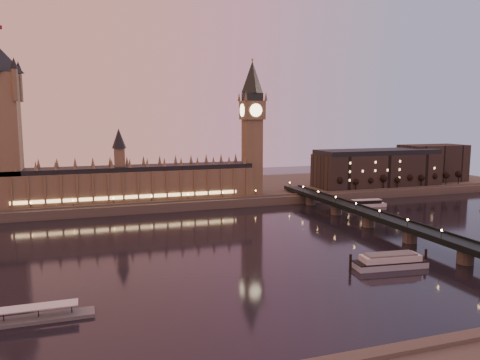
{
  "coord_description": "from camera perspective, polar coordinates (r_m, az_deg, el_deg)",
  "views": [
    {
      "loc": [
        -70.4,
        -218.75,
        66.04
      ],
      "look_at": [
        15.11,
        35.0,
        29.8
      ],
      "focal_mm": 35.0,
      "sensor_mm": 36.0,
      "label": 1
    }
  ],
  "objects": [
    {
      "name": "bare_tree_2",
      "position": [
        399.62,
        15.43,
        -0.04
      ],
      "size": [
        5.37,
        5.37,
        10.93
      ],
      "color": "black",
      "rests_on": "ground"
    },
    {
      "name": "moored_barge",
      "position": [
        219.21,
        17.83,
        -9.41
      ],
      "size": [
        37.53,
        12.69,
        6.92
      ],
      "rotation": [
        0.0,
        0.0,
        -0.11
      ],
      "color": "#96A8BF",
      "rests_on": "ground"
    },
    {
      "name": "bare_tree_6",
      "position": [
        432.03,
        21.38,
        0.27
      ],
      "size": [
        5.37,
        5.37,
        10.93
      ],
      "color": "black",
      "rests_on": "ground"
    },
    {
      "name": "palace_of_westminster",
      "position": [
        343.96,
        -13.42,
        0.09
      ],
      "size": [
        180.0,
        26.62,
        52.0
      ],
      "color": "brown",
      "rests_on": "ground"
    },
    {
      "name": "victoria_tower",
      "position": [
        343.35,
        -27.14,
        6.82
      ],
      "size": [
        31.68,
        31.68,
        118.0
      ],
      "color": "brown",
      "rests_on": "ground"
    },
    {
      "name": "ground",
      "position": [
        239.1,
        -0.76,
        -8.33
      ],
      "size": [
        700.0,
        700.0,
        0.0
      ],
      "primitive_type": "plane",
      "color": "black",
      "rests_on": "ground"
    },
    {
      "name": "far_embankment",
      "position": [
        401.64,
        -3.91,
        -1.34
      ],
      "size": [
        560.0,
        130.0,
        6.0
      ],
      "primitive_type": "cube",
      "color": "#423D35",
      "rests_on": "ground"
    },
    {
      "name": "cruise_boat_b",
      "position": [
        359.18,
        15.16,
        -2.78
      ],
      "size": [
        29.56,
        10.78,
        5.33
      ],
      "rotation": [
        0.0,
        0.0,
        -0.13
      ],
      "color": "silver",
      "rests_on": "ground"
    },
    {
      "name": "city_block",
      "position": [
        441.13,
        18.48,
        1.61
      ],
      "size": [
        155.0,
        45.0,
        34.0
      ],
      "color": "black",
      "rests_on": "ground"
    },
    {
      "name": "bare_tree_3",
      "position": [
        407.29,
        17.01,
        0.05
      ],
      "size": [
        5.37,
        5.37,
        10.93
      ],
      "color": "black",
      "rests_on": "ground"
    },
    {
      "name": "bare_tree_5",
      "position": [
        423.52,
        19.98,
        0.2
      ],
      "size": [
        5.37,
        5.37,
        10.93
      ],
      "color": "black",
      "rests_on": "ground"
    },
    {
      "name": "westminster_bridge",
      "position": [
        278.86,
        17.53,
        -5.19
      ],
      "size": [
        13.2,
        260.0,
        15.3
      ],
      "color": "black",
      "rests_on": "ground"
    },
    {
      "name": "bare_tree_8",
      "position": [
        449.8,
        24.02,
        0.41
      ],
      "size": [
        5.37,
        5.37,
        10.93
      ],
      "color": "black",
      "rests_on": "ground"
    },
    {
      "name": "big_ben",
      "position": [
        361.8,
        1.5,
        7.37
      ],
      "size": [
        17.68,
        17.68,
        104.0
      ],
      "color": "brown",
      "rests_on": "ground"
    },
    {
      "name": "bare_tree_1",
      "position": [
        392.26,
        13.8,
        -0.12
      ],
      "size": [
        5.37,
        5.37,
        10.93
      ],
      "color": "black",
      "rests_on": "ground"
    },
    {
      "name": "bare_tree_4",
      "position": [
        415.26,
        18.52,
        0.13
      ],
      "size": [
        5.37,
        5.37,
        10.93
      ],
      "color": "black",
      "rests_on": "ground"
    },
    {
      "name": "bare_tree_0",
      "position": [
        385.23,
        12.1,
        -0.21
      ],
      "size": [
        5.37,
        5.37,
        10.93
      ],
      "color": "black",
      "rests_on": "ground"
    },
    {
      "name": "bare_tree_9",
      "position": [
        459.02,
        25.26,
        0.47
      ],
      "size": [
        5.37,
        5.37,
        10.93
      ],
      "color": "black",
      "rests_on": "ground"
    },
    {
      "name": "pontoon_pier",
      "position": [
        172.69,
        -24.83,
        -15.07
      ],
      "size": [
        43.2,
        7.2,
        11.52
      ],
      "color": "#595B5E",
      "rests_on": "ground"
    },
    {
      "name": "bare_tree_7",
      "position": [
        440.8,
        22.73,
        0.34
      ],
      "size": [
        5.37,
        5.37,
        10.93
      ],
      "color": "black",
      "rests_on": "ground"
    }
  ]
}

